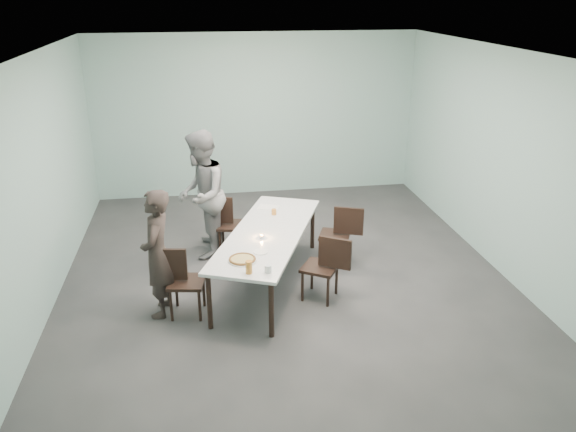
{
  "coord_description": "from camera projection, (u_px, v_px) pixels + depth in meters",
  "views": [
    {
      "loc": [
        -1.04,
        -6.86,
        3.7
      ],
      "look_at": [
        0.0,
        -0.29,
        1.0
      ],
      "focal_mm": 35.0,
      "sensor_mm": 36.0,
      "label": 1
    }
  ],
  "objects": [
    {
      "name": "table",
      "position": [
        268.0,
        236.0,
        7.36
      ],
      "size": [
        1.82,
        2.75,
        0.75
      ],
      "rotation": [
        0.0,
        0.0,
        -0.39
      ],
      "color": "white",
      "rests_on": "ground"
    },
    {
      "name": "water_tumbler",
      "position": [
        268.0,
        269.0,
        6.27
      ],
      "size": [
        0.08,
        0.08,
        0.09
      ],
      "primitive_type": "cylinder",
      "color": "silver",
      "rests_on": "table"
    },
    {
      "name": "tealight",
      "position": [
        262.0,
        237.0,
        7.14
      ],
      "size": [
        0.06,
        0.06,
        0.05
      ],
      "color": "silver",
      "rests_on": "table"
    },
    {
      "name": "chair_far_right",
      "position": [
        340.0,
        231.0,
        7.97
      ],
      "size": [
        0.65,
        0.54,
        0.87
      ],
      "rotation": [
        0.0,
        0.0,
        2.77
      ],
      "color": "black",
      "rests_on": "ground"
    },
    {
      "name": "ground",
      "position": [
        285.0,
        275.0,
        7.82
      ],
      "size": [
        7.0,
        7.0,
        0.0
      ],
      "primitive_type": "plane",
      "color": "#333335",
      "rests_on": "ground"
    },
    {
      "name": "diner_far",
      "position": [
        201.0,
        195.0,
        8.1
      ],
      "size": [
        0.83,
        1.0,
        1.87
      ],
      "primitive_type": "imported",
      "rotation": [
        0.0,
        0.0,
        -1.71
      ],
      "color": "gray",
      "rests_on": "ground"
    },
    {
      "name": "beer_glass",
      "position": [
        249.0,
        267.0,
        6.24
      ],
      "size": [
        0.08,
        0.08,
        0.15
      ],
      "primitive_type": "cylinder",
      "color": "orange",
      "rests_on": "table"
    },
    {
      "name": "pizza",
      "position": [
        242.0,
        259.0,
        6.55
      ],
      "size": [
        0.34,
        0.34,
        0.04
      ],
      "color": "white",
      "rests_on": "table"
    },
    {
      "name": "amber_tumbler",
      "position": [
        274.0,
        212.0,
        7.88
      ],
      "size": [
        0.07,
        0.07,
        0.08
      ],
      "primitive_type": "cylinder",
      "color": "orange",
      "rests_on": "table"
    },
    {
      "name": "room_shell",
      "position": [
        284.0,
        132.0,
        7.06
      ],
      "size": [
        6.02,
        7.02,
        3.01
      ],
      "color": "#99C0BB",
      "rests_on": "ground"
    },
    {
      "name": "chair_near_left",
      "position": [
        179.0,
        277.0,
        6.71
      ],
      "size": [
        0.64,
        0.48,
        0.87
      ],
      "rotation": [
        0.0,
        0.0,
        -0.16
      ],
      "color": "black",
      "rests_on": "ground"
    },
    {
      "name": "chair_near_right",
      "position": [
        326.0,
        264.0,
        7.04
      ],
      "size": [
        0.64,
        0.58,
        0.87
      ],
      "rotation": [
        0.0,
        0.0,
        2.58
      ],
      "color": "black",
      "rests_on": "ground"
    },
    {
      "name": "chair_far_left",
      "position": [
        227.0,
        221.0,
        8.33
      ],
      "size": [
        0.64,
        0.49,
        0.87
      ],
      "rotation": [
        0.0,
        0.0,
        -0.18
      ],
      "color": "black",
      "rests_on": "ground"
    },
    {
      "name": "diner_near",
      "position": [
        158.0,
        254.0,
        6.63
      ],
      "size": [
        0.47,
        0.63,
        1.59
      ],
      "primitive_type": "imported",
      "rotation": [
        0.0,
        0.0,
        -1.73
      ],
      "color": "black",
      "rests_on": "ground"
    },
    {
      "name": "side_plate",
      "position": [
        261.0,
        252.0,
        6.77
      ],
      "size": [
        0.18,
        0.18,
        0.01
      ],
      "primitive_type": "cylinder",
      "color": "white",
      "rests_on": "table"
    },
    {
      "name": "menu",
      "position": [
        269.0,
        207.0,
        8.15
      ],
      "size": [
        0.36,
        0.32,
        0.01
      ],
      "primitive_type": "cube",
      "rotation": [
        0.0,
        0.0,
        -0.39
      ],
      "color": "silver",
      "rests_on": "table"
    }
  ]
}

